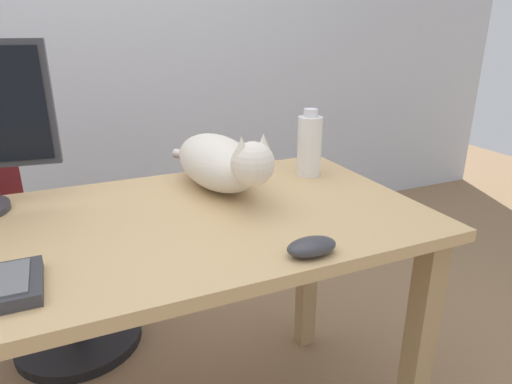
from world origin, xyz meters
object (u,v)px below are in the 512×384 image
Objects in this scene: cat at (220,162)px; water_bottle at (309,145)px; computer_mouse at (312,247)px; office_chair at (51,253)px.

cat is 0.30m from water_bottle.
computer_mouse is at bearing -119.54° from water_bottle.
office_chair is 1.57× the size of cat.
cat is 5.57× the size of computer_mouse.
water_bottle reaches higher than computer_mouse.
computer_mouse is 0.53m from water_bottle.
water_bottle is at bearing -30.90° from office_chair.
water_bottle reaches higher than office_chair.
office_chair is 1.01m from water_bottle.
computer_mouse is at bearing -60.47° from office_chair.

